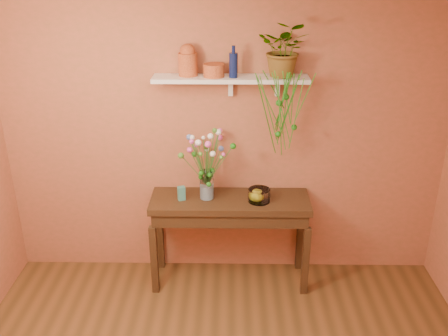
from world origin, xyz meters
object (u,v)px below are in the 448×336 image
terracotta_jug (188,61)px  bouquet (206,152)px  blue_bottle (233,65)px  glass_bowl (259,196)px  glass_vase (207,187)px  spider_plant (285,49)px  sideboard (230,211)px

terracotta_jug → bouquet: size_ratio=0.52×
blue_bottle → glass_bowl: blue_bottle is taller
glass_bowl → terracotta_jug: bearing=162.8°
glass_vase → glass_bowl: glass_vase is taller
blue_bottle → glass_bowl: (0.24, -0.13, -1.13)m
glass_vase → glass_bowl: (0.46, -0.06, -0.06)m
terracotta_jug → blue_bottle: terracotta_jug is taller
terracotta_jug → spider_plant: spider_plant is taller
terracotta_jug → bouquet: 0.78m
glass_vase → bouquet: (0.00, -0.01, 0.34)m
glass_bowl → sideboard: bearing=170.3°
sideboard → spider_plant: bearing=15.9°
sideboard → terracotta_jug: size_ratio=5.39×
terracotta_jug → blue_bottle: bearing=-8.3°
terracotta_jug → bouquet: bearing=-44.6°
sideboard → glass_vase: bearing=176.5°
spider_plant → glass_bowl: (-0.18, -0.17, -1.25)m
terracotta_jug → glass_bowl: terracotta_jug is taller
terracotta_jug → glass_bowl: (0.61, -0.19, -1.15)m
sideboard → blue_bottle: bearing=77.3°
sideboard → blue_bottle: (0.02, 0.09, 1.31)m
sideboard → glass_bowl: 0.32m
glass_vase → spider_plant: bearing=9.8°
terracotta_jug → blue_bottle: (0.38, -0.05, -0.02)m
terracotta_jug → glass_vase: (0.15, -0.13, -1.09)m
bouquet → blue_bottle: bearing=21.8°
blue_bottle → spider_plant: size_ratio=0.58×
blue_bottle → glass_vase: 1.10m
glass_vase → bouquet: bearing=-85.0°
bouquet → glass_bowl: (0.46, -0.04, -0.40)m
bouquet → spider_plant: bearing=10.9°
sideboard → glass_bowl: size_ratio=7.38×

